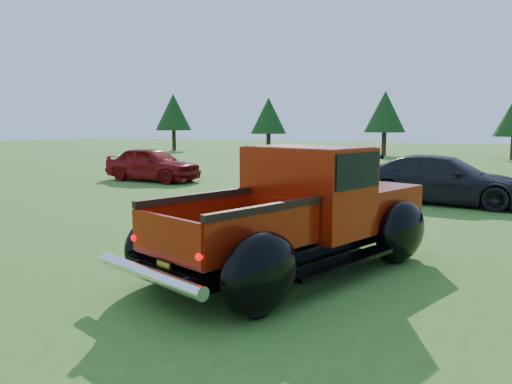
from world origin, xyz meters
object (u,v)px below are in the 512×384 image
Objects in this scene: tree_west at (269,116)px; show_car_yellow at (308,173)px; tree_far_west at (173,112)px; pickup_truck at (307,210)px; show_car_grey at (444,180)px; tree_mid_left at (385,112)px; show_car_red at (153,164)px.

show_car_yellow is at bearing -62.46° from tree_west.
show_car_yellow is (20.50, -21.14, -2.90)m from tree_far_west.
pickup_truck is (13.86, -29.81, -2.13)m from tree_west.
show_car_grey is at bearing -54.39° from tree_west.
show_car_yellow is at bearing -45.87° from tree_far_west.
show_car_grey is (6.35, -23.43, -2.65)m from tree_mid_left.
show_car_red reaches higher than show_car_yellow.
tree_west is 0.92× the size of tree_mid_left.
show_car_grey is (4.85, -1.30, 0.12)m from show_car_yellow.
show_car_red is 11.91m from show_car_grey.
pickup_truck is at bearing -128.47° from show_car_red.
show_car_yellow is (1.50, -22.14, -2.77)m from tree_mid_left.
tree_mid_left is 32.27m from pickup_truck.
show_car_yellow is 0.74× the size of show_car_grey.
tree_mid_left is at bearing 118.10° from pickup_truck.
pickup_truck is at bearing -65.06° from tree_west.
show_car_red is 0.86× the size of show_car_grey.
show_car_red is at bearing 91.77° from show_car_grey.
tree_far_west reaches higher than tree_west.
show_car_yellow is 5.02m from show_car_grey.
show_car_grey is (15.35, -21.43, -2.38)m from tree_west.
tree_far_west is at bearing 36.57° from show_car_red.
tree_west reaches higher than show_car_yellow.
tree_mid_left is 23.09m from show_car_red.
pickup_truck reaches higher than show_car_red.
pickup_truck is at bearing 177.28° from show_car_grey.
pickup_truck is at bearing -81.31° from tree_mid_left.
show_car_red is (-5.50, -22.27, -2.65)m from tree_mid_left.
show_car_red is (-10.36, 9.54, -0.24)m from pickup_truck.
show_car_red reaches higher than show_car_grey.
tree_west reaches higher than show_car_grey.
tree_far_west is 0.88× the size of pickup_truck.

